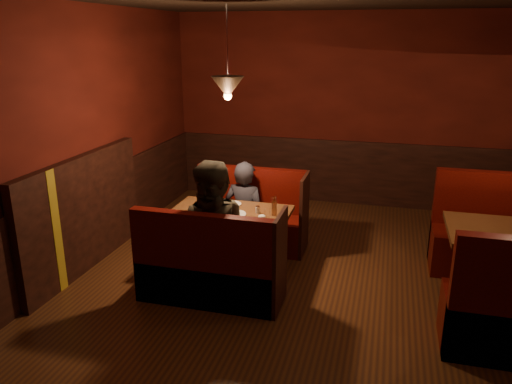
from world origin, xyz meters
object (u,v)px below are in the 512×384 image
(second_bench_far, at_px, (506,242))
(diner_a, at_px, (245,192))
(diner_b, at_px, (216,214))
(main_bench_far, at_px, (251,221))
(main_bench_near, at_px, (210,273))
(main_table, at_px, (231,225))

(second_bench_far, height_order, diner_a, diner_a)
(diner_a, distance_m, diner_b, 1.24)
(main_bench_far, bearing_deg, main_bench_near, -90.00)
(diner_a, bearing_deg, diner_b, 100.71)
(main_bench_near, height_order, diner_b, diner_b)
(main_bench_far, xyz_separation_m, second_bench_far, (2.95, 0.00, 0.04))
(main_bench_near, relative_size, second_bench_far, 0.92)
(main_table, distance_m, diner_b, 0.68)
(main_table, xyz_separation_m, diner_a, (-0.03, 0.63, 0.19))
(main_table, distance_m, diner_a, 0.66)
(main_bench_far, bearing_deg, diner_b, -88.80)
(main_bench_near, xyz_separation_m, diner_b, (0.03, 0.15, 0.57))
(main_bench_near, distance_m, diner_b, 0.59)
(main_table, height_order, diner_a, diner_a)
(main_bench_far, distance_m, diner_a, 0.44)
(diner_a, bearing_deg, main_bench_near, 99.19)
(diner_b, bearing_deg, main_bench_near, -106.65)
(diner_a, height_order, diner_b, diner_b)
(diner_b, bearing_deg, second_bench_far, 18.32)
(main_bench_far, distance_m, second_bench_far, 2.95)
(main_bench_far, height_order, diner_a, diner_a)
(main_table, height_order, main_bench_far, main_bench_far)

